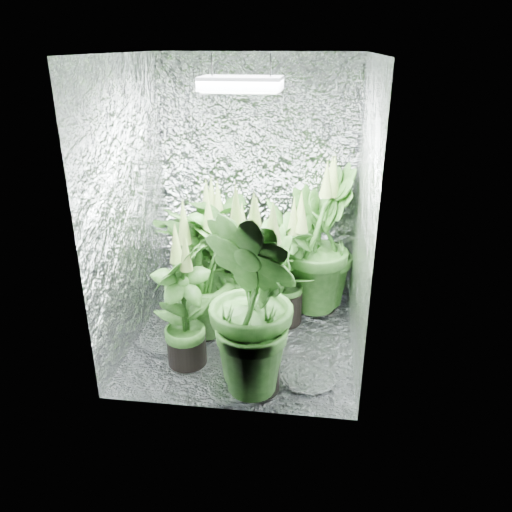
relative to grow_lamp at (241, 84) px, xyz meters
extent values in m
plane|color=silver|center=(0.00, 0.00, -1.83)|extent=(1.60, 1.60, 0.00)
cube|color=silver|center=(0.00, 0.80, -0.83)|extent=(1.60, 0.02, 2.00)
cube|color=silver|center=(0.00, -0.80, -0.83)|extent=(1.60, 0.02, 2.00)
cube|color=silver|center=(-0.80, 0.00, -0.83)|extent=(0.02, 1.60, 2.00)
cube|color=silver|center=(0.80, 0.00, -0.83)|extent=(0.02, 1.60, 2.00)
cube|color=silver|center=(0.00, 0.00, 0.17)|extent=(1.60, 1.60, 0.01)
cube|color=gray|center=(0.00, 0.00, 0.00)|extent=(0.50, 0.30, 0.08)
cube|color=white|center=(0.00, 0.00, -0.04)|extent=(0.46, 0.26, 0.01)
cylinder|color=black|center=(-0.18, 0.00, 0.11)|extent=(0.01, 0.01, 0.13)
cylinder|color=black|center=(0.18, 0.00, 0.11)|extent=(0.01, 0.01, 0.13)
cylinder|color=black|center=(-0.34, 0.52, -1.69)|extent=(0.30, 0.30, 0.27)
cylinder|color=#4C2C15|center=(-0.34, 0.52, -1.57)|extent=(0.27, 0.27, 0.03)
imported|color=#1D4612|center=(-0.34, 0.52, -1.31)|extent=(0.95, 0.95, 0.97)
cone|color=olive|center=(-0.34, 0.52, -0.89)|extent=(0.10, 0.10, 0.27)
cylinder|color=black|center=(0.27, 0.29, -1.69)|extent=(0.29, 0.29, 0.26)
cylinder|color=#4C2C15|center=(0.27, 0.29, -1.58)|extent=(0.27, 0.27, 0.03)
imported|color=#1D4612|center=(0.27, 0.29, -1.32)|extent=(0.67, 0.67, 0.96)
cone|color=olive|center=(0.27, 0.29, -0.90)|extent=(0.09, 0.09, 0.26)
cylinder|color=black|center=(0.54, 0.55, -1.68)|extent=(0.32, 0.32, 0.28)
cylinder|color=#4C2C15|center=(0.54, 0.55, -1.56)|extent=(0.29, 0.29, 0.03)
imported|color=#1D4612|center=(0.54, 0.55, -1.21)|extent=(0.82, 0.82, 1.17)
cone|color=olive|center=(0.54, 0.55, -0.69)|extent=(0.10, 0.10, 0.28)
cylinder|color=black|center=(-0.34, 0.04, -1.69)|extent=(0.31, 0.31, 0.28)
cylinder|color=#4C2C15|center=(-0.34, 0.04, -1.56)|extent=(0.29, 0.29, 0.03)
imported|color=#1D4612|center=(-0.34, 0.04, -1.30)|extent=(0.77, 0.77, 0.98)
cone|color=olive|center=(-0.34, 0.04, -0.88)|extent=(0.10, 0.10, 0.28)
cylinder|color=black|center=(0.01, 0.24, -1.69)|extent=(0.30, 0.30, 0.27)
cylinder|color=#4C2C15|center=(0.01, 0.24, -1.58)|extent=(0.27, 0.27, 0.03)
imported|color=#1D4612|center=(0.01, 0.24, -1.33)|extent=(1.13, 1.13, 0.92)
cone|color=olive|center=(0.01, 0.24, -0.93)|extent=(0.10, 0.10, 0.27)
cylinder|color=black|center=(-0.35, -0.35, -1.71)|extent=(0.27, 0.27, 0.24)
cylinder|color=#4C2C15|center=(-0.35, -0.35, -1.60)|extent=(0.25, 0.25, 0.03)
imported|color=#1D4612|center=(-0.35, -0.35, -1.35)|extent=(0.60, 0.60, 0.90)
cone|color=olive|center=(-0.35, -0.35, -0.95)|extent=(0.09, 0.09, 0.24)
cylinder|color=black|center=(0.16, -0.57, -1.69)|extent=(0.31, 0.31, 0.28)
cylinder|color=#4C2C15|center=(0.16, -0.57, -1.56)|extent=(0.29, 0.29, 0.03)
imported|color=#1D4612|center=(0.16, -0.57, -1.19)|extent=(0.92, 0.92, 1.21)
cone|color=olive|center=(0.16, -0.57, -0.65)|extent=(0.10, 0.10, 0.28)
cylinder|color=black|center=(0.64, 0.59, -1.79)|extent=(0.13, 0.13, 0.07)
cylinder|color=black|center=(0.64, 0.59, -1.64)|extent=(0.09, 0.09, 0.09)
cylinder|color=#4C4C51|center=(0.59, 0.59, -1.64)|extent=(0.02, 0.27, 0.27)
torus|color=#4C4C51|center=(0.59, 0.59, -1.64)|extent=(0.02, 0.28, 0.28)
cube|color=white|center=(0.23, -0.60, -1.53)|extent=(0.05, 0.02, 0.08)
camera|label=1|loc=(0.50, -3.19, 0.23)|focal=35.00mm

